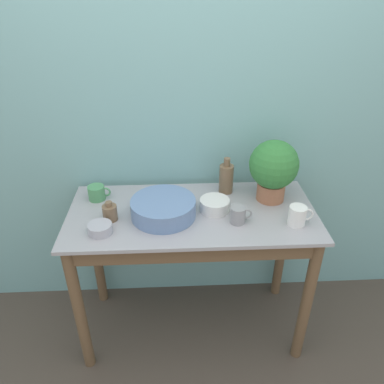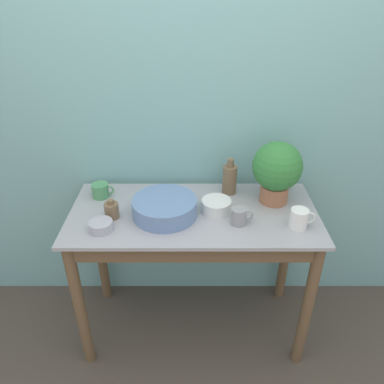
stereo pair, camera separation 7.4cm
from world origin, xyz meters
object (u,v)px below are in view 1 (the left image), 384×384
(bottle_tall, at_px, (226,178))
(mug_grey, at_px, (238,215))
(bowl_wash_large, at_px, (163,208))
(potted_plant, at_px, (274,168))
(mug_white, at_px, (298,216))
(mug_green, at_px, (97,193))
(bowl_small_enamel_white, at_px, (215,205))
(bottle_short, at_px, (110,212))
(bowl_small_steel, at_px, (100,229))

(bottle_tall, relative_size, mug_grey, 1.87)
(bowl_wash_large, bearing_deg, mug_grey, -11.43)
(bottle_tall, bearing_deg, mug_grey, -85.64)
(potted_plant, height_order, mug_grey, potted_plant)
(bowl_wash_large, bearing_deg, mug_white, -9.22)
(bottle_tall, bearing_deg, mug_green, -176.21)
(potted_plant, distance_m, mug_green, 0.97)
(potted_plant, relative_size, bottle_tall, 1.63)
(bowl_wash_large, bearing_deg, potted_plant, 13.27)
(bottle_tall, height_order, mug_green, bottle_tall)
(bowl_wash_large, relative_size, bowl_small_enamel_white, 2.13)
(bottle_short, height_order, mug_grey, bottle_short)
(bowl_small_steel, bearing_deg, mug_green, 101.87)
(bowl_small_steel, xyz_separation_m, bowl_small_enamel_white, (0.57, 0.17, 0.01))
(bottle_short, height_order, bowl_small_enamel_white, bottle_short)
(potted_plant, xyz_separation_m, bottle_short, (-0.85, -0.16, -0.15))
(bowl_wash_large, relative_size, mug_grey, 2.97)
(mug_white, relative_size, mug_green, 1.01)
(bottle_short, bearing_deg, mug_grey, -4.92)
(mug_green, distance_m, bowl_small_steel, 0.32)
(mug_green, bearing_deg, mug_white, -15.71)
(mug_grey, xyz_separation_m, bowl_small_steel, (-0.68, -0.05, -0.02))
(bottle_short, distance_m, mug_white, 0.94)
(bowl_wash_large, bearing_deg, bottle_tall, 33.23)
(bottle_short, bearing_deg, bowl_wash_large, 4.33)
(bowl_small_steel, bearing_deg, bowl_wash_large, 23.34)
(mug_grey, xyz_separation_m, bowl_small_enamel_white, (-0.11, 0.12, -0.01))
(bowl_wash_large, height_order, mug_grey, bowl_wash_large)
(mug_grey, bearing_deg, mug_white, -6.31)
(bottle_short, height_order, bowl_small_steel, bottle_short)
(potted_plant, xyz_separation_m, mug_white, (0.08, -0.25, -0.14))
(potted_plant, bearing_deg, bowl_wash_large, -166.73)
(bowl_small_steel, bearing_deg, bottle_tall, 28.89)
(potted_plant, xyz_separation_m, bowl_wash_large, (-0.59, -0.14, -0.15))
(bowl_wash_large, distance_m, bowl_small_enamel_white, 0.27)
(bowl_wash_large, xyz_separation_m, bowl_small_steel, (-0.30, -0.13, -0.02))
(bottle_short, distance_m, mug_grey, 0.65)
(mug_grey, bearing_deg, potted_plant, 45.30)
(bowl_wash_large, bearing_deg, bottle_short, -175.67)
(bottle_short, xyz_separation_m, mug_green, (-0.10, 0.20, -0.00))
(bowl_small_steel, bearing_deg, mug_grey, 4.61)
(bottle_short, relative_size, mug_white, 0.83)
(bottle_short, bearing_deg, bowl_small_enamel_white, 6.43)
(mug_grey, height_order, mug_white, mug_white)
(potted_plant, height_order, bowl_small_enamel_white, potted_plant)
(bowl_small_steel, height_order, bowl_small_enamel_white, bowl_small_enamel_white)
(bowl_wash_large, distance_m, mug_grey, 0.38)
(bottle_tall, relative_size, bowl_small_enamel_white, 1.35)
(bottle_tall, bearing_deg, bowl_small_steel, -151.11)
(potted_plant, xyz_separation_m, bowl_small_steel, (-0.89, -0.27, -0.17))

